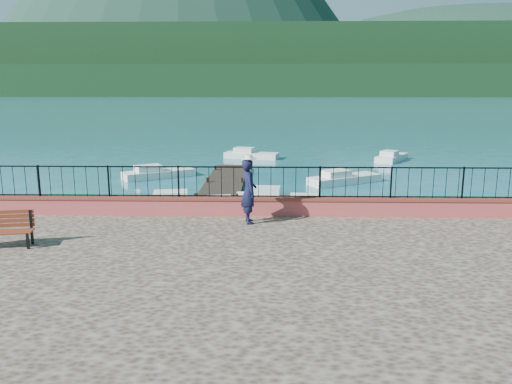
{
  "coord_description": "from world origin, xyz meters",
  "views": [
    {
      "loc": [
        0.3,
        -11.52,
        5.13
      ],
      "look_at": [
        -0.04,
        2.0,
        2.3
      ],
      "focal_mm": 35.0,
      "sensor_mm": 36.0,
      "label": 1
    }
  ],
  "objects_px": {
    "person": "(249,191)",
    "boat_5": "(392,155)",
    "boat_2": "(345,176)",
    "boat_4": "(252,153)",
    "boat_3": "(159,171)",
    "boat_1": "(278,196)",
    "boat_0": "(185,199)"
  },
  "relations": [
    {
      "from": "boat_2",
      "to": "boat_3",
      "type": "xyz_separation_m",
      "value": [
        -10.55,
        1.5,
        0.0
      ]
    },
    {
      "from": "boat_5",
      "to": "boat_1",
      "type": "bearing_deg",
      "value": -179.28
    },
    {
      "from": "boat_4",
      "to": "boat_5",
      "type": "distance_m",
      "value": 10.15
    },
    {
      "from": "person",
      "to": "boat_1",
      "type": "distance_m",
      "value": 7.74
    },
    {
      "from": "boat_3",
      "to": "boat_2",
      "type": "bearing_deg",
      "value": -40.04
    },
    {
      "from": "person",
      "to": "boat_5",
      "type": "height_order",
      "value": "person"
    },
    {
      "from": "boat_0",
      "to": "boat_5",
      "type": "bearing_deg",
      "value": 40.21
    },
    {
      "from": "boat_2",
      "to": "boat_4",
      "type": "height_order",
      "value": "same"
    },
    {
      "from": "boat_0",
      "to": "boat_2",
      "type": "bearing_deg",
      "value": 28.01
    },
    {
      "from": "boat_3",
      "to": "boat_5",
      "type": "relative_size",
      "value": 1.14
    },
    {
      "from": "person",
      "to": "boat_3",
      "type": "relative_size",
      "value": 0.47
    },
    {
      "from": "boat_3",
      "to": "boat_1",
      "type": "bearing_deg",
      "value": -76.41
    },
    {
      "from": "person",
      "to": "boat_1",
      "type": "relative_size",
      "value": 0.5
    },
    {
      "from": "boat_3",
      "to": "boat_4",
      "type": "height_order",
      "value": "same"
    },
    {
      "from": "boat_1",
      "to": "boat_3",
      "type": "height_order",
      "value": "same"
    },
    {
      "from": "boat_2",
      "to": "boat_5",
      "type": "relative_size",
      "value": 1.18
    },
    {
      "from": "person",
      "to": "boat_0",
      "type": "bearing_deg",
      "value": 12.56
    },
    {
      "from": "person",
      "to": "boat_3",
      "type": "xyz_separation_m",
      "value": [
        -5.81,
        14.14,
        -1.76
      ]
    },
    {
      "from": "boat_0",
      "to": "boat_1",
      "type": "relative_size",
      "value": 1.07
    },
    {
      "from": "boat_1",
      "to": "boat_2",
      "type": "distance_m",
      "value": 6.39
    },
    {
      "from": "boat_4",
      "to": "boat_1",
      "type": "bearing_deg",
      "value": -68.93
    },
    {
      "from": "boat_5",
      "to": "boat_2",
      "type": "bearing_deg",
      "value": -176.14
    },
    {
      "from": "boat_3",
      "to": "boat_4",
      "type": "distance_m",
      "value": 9.77
    },
    {
      "from": "boat_0",
      "to": "boat_4",
      "type": "relative_size",
      "value": 1.03
    },
    {
      "from": "person",
      "to": "boat_3",
      "type": "distance_m",
      "value": 15.38
    },
    {
      "from": "boat_0",
      "to": "boat_5",
      "type": "relative_size",
      "value": 1.14
    },
    {
      "from": "person",
      "to": "boat_2",
      "type": "xyz_separation_m",
      "value": [
        4.75,
        12.64,
        -1.76
      ]
    },
    {
      "from": "boat_1",
      "to": "boat_3",
      "type": "xyz_separation_m",
      "value": [
        -6.79,
        6.66,
        0.0
      ]
    },
    {
      "from": "boat_2",
      "to": "boat_4",
      "type": "distance_m",
      "value": 11.22
    },
    {
      "from": "person",
      "to": "boat_4",
      "type": "distance_m",
      "value": 22.53
    },
    {
      "from": "boat_3",
      "to": "boat_4",
      "type": "xyz_separation_m",
      "value": [
        5.12,
        8.32,
        0.0
      ]
    },
    {
      "from": "person",
      "to": "boat_4",
      "type": "xyz_separation_m",
      "value": [
        -0.68,
        22.45,
        -1.76
      ]
    }
  ]
}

